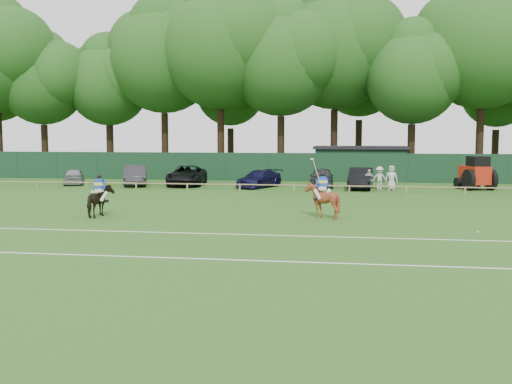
% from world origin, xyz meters
% --- Properties ---
extents(ground, '(160.00, 160.00, 0.00)m').
position_xyz_m(ground, '(0.00, 0.00, 0.00)').
color(ground, '#1E4C14').
rests_on(ground, ground).
extents(horse_dark, '(0.91, 1.91, 1.60)m').
position_xyz_m(horse_dark, '(-7.53, 3.18, 0.80)').
color(horse_dark, black).
rests_on(horse_dark, ground).
extents(horse_chestnut, '(1.84, 1.96, 1.78)m').
position_xyz_m(horse_chestnut, '(3.61, 4.50, 0.89)').
color(horse_chestnut, maroon).
rests_on(horse_chestnut, ground).
extents(sedan_silver, '(2.92, 4.20, 1.33)m').
position_xyz_m(sedan_silver, '(-17.48, 21.09, 0.66)').
color(sedan_silver, '#959699').
rests_on(sedan_silver, ground).
extents(sedan_grey, '(3.21, 5.27, 1.64)m').
position_xyz_m(sedan_grey, '(-12.15, 21.01, 0.82)').
color(sedan_grey, '#323335').
rests_on(sedan_grey, ground).
extents(suv_black, '(3.24, 6.03, 1.61)m').
position_xyz_m(suv_black, '(-8.01, 21.60, 0.80)').
color(suv_black, black).
rests_on(suv_black, ground).
extents(sedan_navy, '(3.62, 5.04, 1.35)m').
position_xyz_m(sedan_navy, '(-1.96, 20.76, 0.68)').
color(sedan_navy, '#14133E').
rests_on(sedan_navy, ground).
extents(hatch_grey, '(1.91, 4.52, 1.52)m').
position_xyz_m(hatch_grey, '(2.86, 21.63, 0.76)').
color(hatch_grey, '#303133').
rests_on(hatch_grey, ground).
extents(estate_black, '(2.06, 4.98, 1.60)m').
position_xyz_m(estate_black, '(5.85, 20.76, 0.80)').
color(estate_black, black).
rests_on(estate_black, ground).
extents(spectator_left, '(1.17, 0.74, 1.73)m').
position_xyz_m(spectator_left, '(7.25, 20.35, 0.86)').
color(spectator_left, beige).
rests_on(spectator_left, ground).
extents(spectator_mid, '(0.96, 0.48, 1.58)m').
position_xyz_m(spectator_mid, '(6.42, 19.47, 0.79)').
color(spectator_mid, beige).
rests_on(spectator_mid, ground).
extents(spectator_right, '(0.93, 0.64, 1.84)m').
position_xyz_m(spectator_right, '(8.08, 19.91, 0.92)').
color(spectator_right, beige).
rests_on(spectator_right, ground).
extents(rider_dark, '(0.94, 0.38, 1.41)m').
position_xyz_m(rider_dark, '(-7.53, 3.17, 1.52)').
color(rider_dark, silver).
rests_on(rider_dark, ground).
extents(rider_chestnut, '(0.98, 0.53, 2.05)m').
position_xyz_m(rider_chestnut, '(3.61, 4.49, 1.67)').
color(rider_chestnut, silver).
rests_on(rider_chestnut, ground).
extents(polo_ball, '(0.09, 0.09, 0.09)m').
position_xyz_m(polo_ball, '(10.36, 0.89, 0.04)').
color(polo_ball, silver).
rests_on(polo_ball, ground).
extents(pitch_lines, '(60.00, 5.10, 0.01)m').
position_xyz_m(pitch_lines, '(0.00, -3.50, 0.01)').
color(pitch_lines, silver).
rests_on(pitch_lines, ground).
extents(pitch_rail, '(62.10, 0.10, 0.50)m').
position_xyz_m(pitch_rail, '(0.00, 18.00, 0.45)').
color(pitch_rail, '#997F5B').
rests_on(pitch_rail, ground).
extents(perimeter_fence, '(92.08, 0.08, 2.50)m').
position_xyz_m(perimeter_fence, '(0.00, 27.00, 1.25)').
color(perimeter_fence, '#14351E').
rests_on(perimeter_fence, ground).
extents(utility_shed, '(8.40, 4.40, 3.04)m').
position_xyz_m(utility_shed, '(6.00, 30.00, 1.54)').
color(utility_shed, '#14331E').
rests_on(utility_shed, ground).
extents(tree_row, '(96.00, 12.00, 21.00)m').
position_xyz_m(tree_row, '(2.00, 35.00, 0.00)').
color(tree_row, '#26561C').
rests_on(tree_row, ground).
extents(tractor, '(2.80, 3.44, 2.51)m').
position_xyz_m(tractor, '(14.36, 21.34, 1.19)').
color(tractor, '#B52210').
rests_on(tractor, ground).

